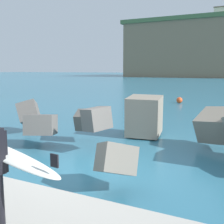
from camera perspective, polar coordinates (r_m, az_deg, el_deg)
ground_plane at (r=7.30m, az=-3.94°, el=-11.30°), size 400.00×400.00×0.00m
mooring_buoy_middle at (r=21.65m, az=13.31°, el=2.32°), size 0.44×0.44×0.44m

